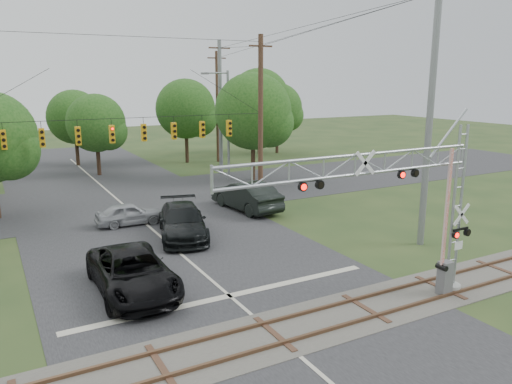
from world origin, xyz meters
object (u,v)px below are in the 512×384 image
sedan_silver (129,214)px  pickup_black (133,272)px  car_dark (182,221)px  crossing_gantry (399,199)px  traffic_signal_span (141,125)px  streetlight (226,120)px

sedan_silver → pickup_black: bearing=167.5°
car_dark → sedan_silver: 4.22m
crossing_gantry → traffic_signal_span: bearing=102.7°
crossing_gantry → pickup_black: 10.82m
traffic_signal_span → sedan_silver: bearing=-123.9°
car_dark → streetlight: bearing=71.4°
traffic_signal_span → pickup_black: 13.76m
streetlight → sedan_silver: bearing=-139.2°
sedan_silver → streetlight: size_ratio=0.43×
traffic_signal_span → streetlight: bearing=36.8°
traffic_signal_span → sedan_silver: 5.82m
sedan_silver → car_dark: bearing=-151.1°
car_dark → sedan_silver: (-1.95, 3.74, -0.21)m
streetlight → car_dark: bearing=-124.2°
pickup_black → streetlight: bearing=56.2°
crossing_gantry → pickup_black: (-8.25, 6.12, -3.40)m
pickup_black → streetlight: (13.29, 19.11, 4.27)m
crossing_gantry → sedan_silver: (-5.85, 15.81, -3.59)m
traffic_signal_span → car_dark: (0.25, -6.28, -4.75)m
crossing_gantry → car_dark: (-3.90, 12.08, -3.38)m
pickup_black → traffic_signal_span: bearing=72.5°
crossing_gantry → car_dark: 13.13m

